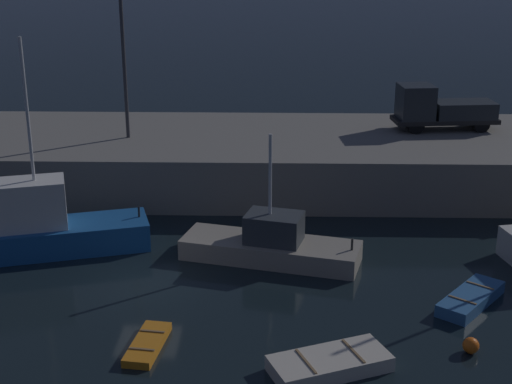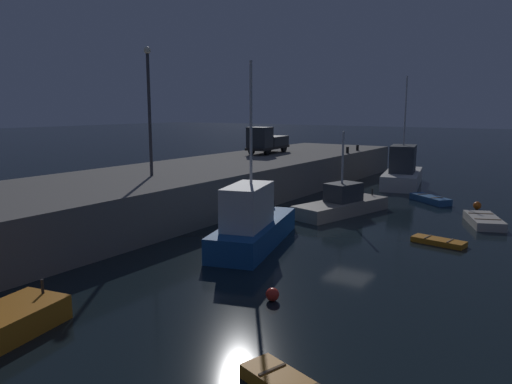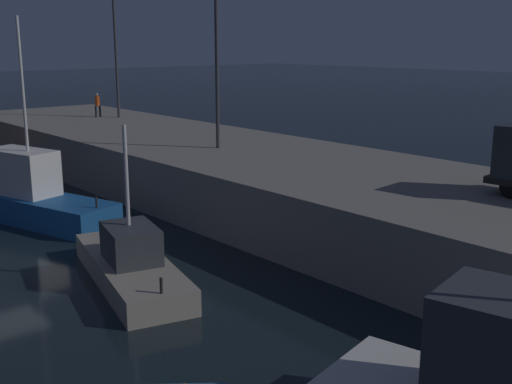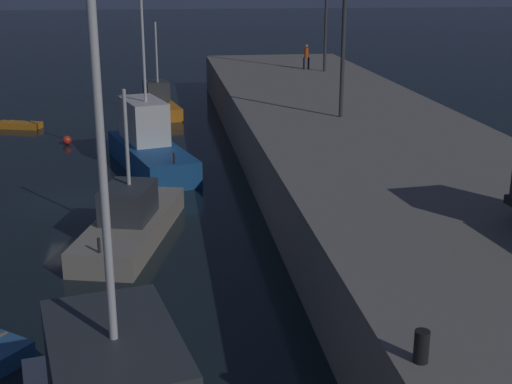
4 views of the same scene
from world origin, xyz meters
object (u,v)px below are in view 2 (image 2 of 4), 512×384
object	(u,v)px
dinghy_red_small	(439,241)
bollard_central	(357,148)
lamp_post_east	(149,102)
utility_truck	(267,141)
mooring_buoy_near	(477,205)
bollard_west	(347,150)
fishing_boat_white	(342,204)
fishing_boat_orange	(252,224)
dinghy_orange_near	(430,199)
fishing_trawler_red	(403,172)
mooring_buoy_mid	(272,294)
rowboat_white_mid	(484,221)

from	to	relation	value
dinghy_red_small	bollard_central	xyz separation A→B (m)	(21.59, 13.44, 2.91)
lamp_post_east	utility_truck	size ratio (longest dim) A/B	1.35
mooring_buoy_near	bollard_west	xyz separation A→B (m)	(7.39, 13.14, 2.79)
lamp_post_east	fishing_boat_white	bearing A→B (deg)	-51.40
fishing_boat_orange	dinghy_orange_near	bearing A→B (deg)	-14.49
dinghy_orange_near	bollard_central	size ratio (longest dim) A/B	6.12
fishing_boat_orange	lamp_post_east	bearing A→B (deg)	77.44
dinghy_orange_near	bollard_west	bearing A→B (deg)	55.96
fishing_trawler_red	dinghy_orange_near	xyz separation A→B (m)	(-6.84, -4.30, -1.06)
bollard_west	bollard_central	world-z (taller)	bollard_west
mooring_buoy_mid	bollard_west	bearing A→B (deg)	18.35
lamp_post_east	bollard_west	bearing A→B (deg)	-10.71
fishing_boat_orange	dinghy_red_small	size ratio (longest dim) A/B	3.34
mooring_buoy_mid	dinghy_red_small	bearing A→B (deg)	-15.78
mooring_buoy_near	bollard_central	world-z (taller)	bollard_central
fishing_boat_orange	rowboat_white_mid	size ratio (longest dim) A/B	2.25
bollard_west	utility_truck	bearing A→B (deg)	126.62
fishing_boat_white	mooring_buoy_near	distance (m)	10.00
utility_truck	bollard_central	distance (m)	10.08
fishing_boat_white	dinghy_red_small	size ratio (longest dim) A/B	2.83
utility_truck	mooring_buoy_near	bearing A→B (deg)	-97.85
fishing_trawler_red	dinghy_orange_near	world-z (taller)	fishing_trawler_red
rowboat_white_mid	dinghy_red_small	xyz separation A→B (m)	(-6.08, 1.23, -0.11)
rowboat_white_mid	dinghy_red_small	distance (m)	6.20
lamp_post_east	bollard_west	size ratio (longest dim) A/B	13.08
rowboat_white_mid	bollard_west	distance (m)	19.02
dinghy_orange_near	dinghy_red_small	world-z (taller)	dinghy_orange_near
fishing_boat_orange	bollard_central	distance (m)	28.02
fishing_boat_white	dinghy_orange_near	distance (m)	8.55
dinghy_red_small	rowboat_white_mid	bearing A→B (deg)	-11.43
rowboat_white_mid	lamp_post_east	distance (m)	22.17
fishing_trawler_red	utility_truck	world-z (taller)	fishing_trawler_red
fishing_boat_orange	utility_truck	distance (m)	22.68
fishing_boat_orange	utility_truck	xyz separation A→B (m)	(19.38, 11.46, 2.77)
fishing_trawler_red	bollard_west	size ratio (longest dim) A/B	15.97
utility_truck	lamp_post_east	bearing A→B (deg)	-172.87
dinghy_orange_near	rowboat_white_mid	distance (m)	7.33
mooring_buoy_near	utility_truck	bearing A→B (deg)	82.15
dinghy_orange_near	mooring_buoy_mid	bearing A→B (deg)	-179.52
dinghy_orange_near	lamp_post_east	bearing A→B (deg)	138.23
mooring_buoy_near	dinghy_red_small	bearing A→B (deg)	179.81
fishing_boat_white	utility_truck	size ratio (longest dim) A/B	1.32
bollard_west	dinghy_red_small	bearing A→B (deg)	-144.32
fishing_boat_white	fishing_trawler_red	bearing A→B (deg)	1.49
fishing_boat_white	dinghy_red_small	xyz separation A→B (m)	(-4.14, -7.37, -0.55)
fishing_trawler_red	utility_truck	xyz separation A→B (m)	(-5.02, 11.69, 2.68)
fishing_boat_white	dinghy_orange_near	size ratio (longest dim) A/B	2.25
dinghy_red_small	utility_truck	distance (m)	24.00
fishing_boat_orange	dinghy_red_small	bearing A→B (deg)	-53.82
fishing_boat_white	utility_truck	world-z (taller)	fishing_boat_white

